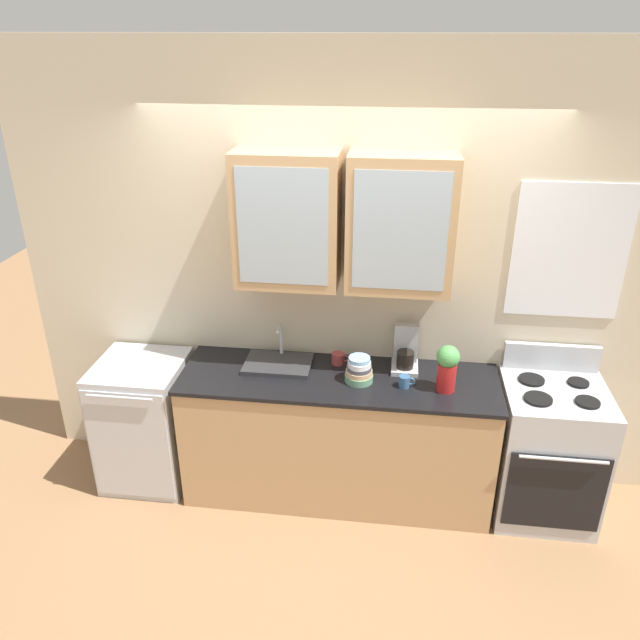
% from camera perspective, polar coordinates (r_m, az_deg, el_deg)
% --- Properties ---
extents(ground_plane, '(10.00, 10.00, 0.00)m').
position_cam_1_polar(ground_plane, '(4.47, 1.56, -15.27)').
color(ground_plane, '#936B47').
extents(back_wall_unit, '(4.29, 0.41, 2.88)m').
position_cam_1_polar(back_wall_unit, '(3.95, 2.38, 4.89)').
color(back_wall_unit, beige).
rests_on(back_wall_unit, ground_plane).
extents(counter, '(2.02, 0.62, 0.90)m').
position_cam_1_polar(counter, '(4.19, 1.63, -10.59)').
color(counter, tan).
rests_on(counter, ground_plane).
extents(stove_range, '(0.63, 0.64, 1.08)m').
position_cam_1_polar(stove_range, '(4.29, 20.13, -11.23)').
color(stove_range, silver).
rests_on(stove_range, ground_plane).
extents(sink_faucet, '(0.43, 0.31, 0.25)m').
position_cam_1_polar(sink_faucet, '(4.06, -3.85, -3.95)').
color(sink_faucet, '#2D2D30').
rests_on(sink_faucet, counter).
extents(bowl_stack, '(0.18, 0.18, 0.17)m').
position_cam_1_polar(bowl_stack, '(3.87, 3.61, -4.63)').
color(bowl_stack, '#669972').
rests_on(bowl_stack, counter).
extents(vase, '(0.14, 0.14, 0.30)m').
position_cam_1_polar(vase, '(3.80, 11.61, -4.20)').
color(vase, '#B21E1E').
rests_on(vase, counter).
extents(cup_near_sink, '(0.12, 0.08, 0.08)m').
position_cam_1_polar(cup_near_sink, '(4.07, 1.68, -3.55)').
color(cup_near_sink, '#993838').
rests_on(cup_near_sink, counter).
extents(cup_near_bowls, '(0.10, 0.07, 0.08)m').
position_cam_1_polar(cup_near_bowls, '(3.86, 7.79, -5.61)').
color(cup_near_bowls, '#38608C').
rests_on(cup_near_bowls, counter).
extents(dishwasher, '(0.57, 0.60, 0.90)m').
position_cam_1_polar(dishwasher, '(4.48, -15.73, -8.96)').
color(dishwasher, silver).
rests_on(dishwasher, ground_plane).
extents(coffee_maker, '(0.17, 0.20, 0.29)m').
position_cam_1_polar(coffee_maker, '(4.03, 7.86, -3.00)').
color(coffee_maker, '#B7B7BC').
rests_on(coffee_maker, counter).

